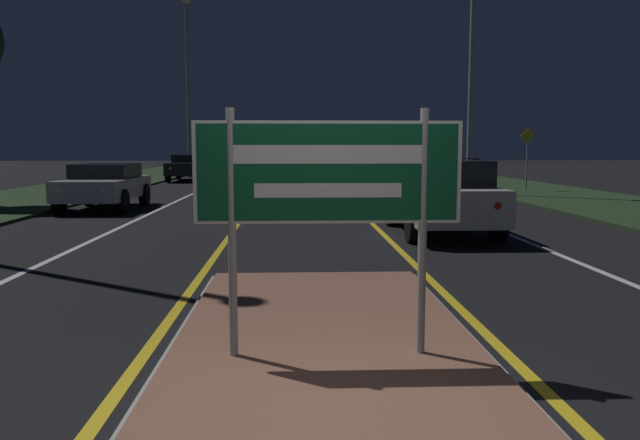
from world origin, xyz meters
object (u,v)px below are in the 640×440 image
object	(u,v)px
streetlight_right_near	(472,49)
warning_sign	(527,153)
highway_sign	(328,183)
car_receding_0	(441,195)
car_approaching_1	(190,167)
car_receding_2	(404,166)
car_approaching_0	(105,185)
streetlight_left_far	(187,51)
car_receding_1	(447,175)

from	to	relation	value
streetlight_right_near	warning_sign	bearing A→B (deg)	31.58
highway_sign	car_receding_0	world-z (taller)	highway_sign
car_receding_0	car_approaching_1	distance (m)	22.74
car_receding_0	car_receding_2	bearing A→B (deg)	81.97
car_approaching_0	warning_sign	distance (m)	16.19
highway_sign	streetlight_left_far	xyz separation A→B (m)	(-6.40, 32.19, 5.82)
streetlight_left_far	streetlight_right_near	size ratio (longest dim) A/B	1.19
car_receding_0	warning_sign	xyz separation A→B (m)	(6.30, 11.87, 0.75)
car_receding_2	car_approaching_0	distance (m)	19.48
streetlight_right_near	car_receding_0	xyz separation A→B (m)	(-3.44, -10.12, -4.55)
streetlight_right_near	highway_sign	bearing A→B (deg)	-109.15
car_receding_2	warning_sign	bearing A→B (deg)	-70.53
streetlight_right_near	car_receding_0	size ratio (longest dim) A/B	2.07
car_receding_0	warning_sign	size ratio (longest dim) A/B	1.74
streetlight_right_near	car_receding_2	size ratio (longest dim) A/B	1.88
highway_sign	car_receding_0	size ratio (longest dim) A/B	0.50
car_receding_1	streetlight_right_near	bearing A→B (deg)	-23.31
car_receding_1	warning_sign	distance (m)	3.96
highway_sign	car_receding_2	bearing A→B (deg)	78.73
car_receding_1	car_receding_2	bearing A→B (deg)	88.46
car_receding_1	car_approaching_0	world-z (taller)	car_receding_1
streetlight_right_near	car_receding_0	distance (m)	11.61
car_approaching_0	car_approaching_1	world-z (taller)	car_approaching_1
car_receding_2	car_receding_0	bearing A→B (deg)	-98.03
streetlight_right_near	car_receding_2	bearing A→B (deg)	92.30
car_receding_1	streetlight_left_far	bearing A→B (deg)	130.60
car_approaching_0	car_receding_1	bearing A→B (deg)	23.27
car_receding_2	car_approaching_0	world-z (taller)	car_receding_2
car_approaching_0	car_receding_0	bearing A→B (deg)	-32.99
car_receding_1	car_approaching_1	distance (m)	15.53
highway_sign	car_approaching_1	bearing A→B (deg)	101.44
streetlight_right_near	car_approaching_1	size ratio (longest dim) A/B	1.84
car_receding_2	car_approaching_0	size ratio (longest dim) A/B	1.17
car_approaching_0	highway_sign	bearing A→B (deg)	-66.68
car_receding_2	streetlight_right_near	bearing A→B (deg)	-87.70
car_receding_0	car_approaching_0	xyz separation A→B (m)	(-8.59, 5.58, -0.09)
streetlight_right_near	car_approaching_0	bearing A→B (deg)	-159.33
car_receding_2	warning_sign	xyz separation A→B (m)	(3.31, -9.36, 0.80)
streetlight_left_far	streetlight_right_near	distance (m)	19.12
streetlight_right_near	warning_sign	world-z (taller)	streetlight_right_near
highway_sign	car_approaching_0	distance (m)	14.65
car_approaching_0	car_approaching_1	distance (m)	15.46
streetlight_left_far	car_receding_2	size ratio (longest dim) A/B	2.23
warning_sign	streetlight_left_far	bearing A→B (deg)	141.23
car_receding_1	car_receding_2	xyz separation A→B (m)	(0.29, 10.80, 0.01)
streetlight_left_far	car_approaching_1	distance (m)	7.38
car_approaching_1	warning_sign	bearing A→B (deg)	-31.50
car_approaching_1	warning_sign	xyz separation A→B (m)	(14.95, -9.16, 0.80)
car_receding_2	car_approaching_0	xyz separation A→B (m)	(-11.59, -15.66, -0.04)
car_receding_0	car_approaching_1	xyz separation A→B (m)	(-8.65, 21.03, -0.04)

